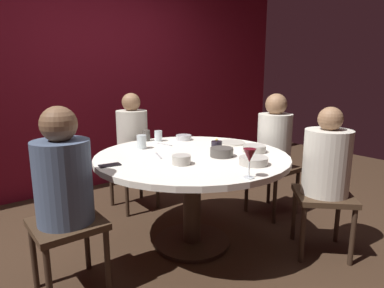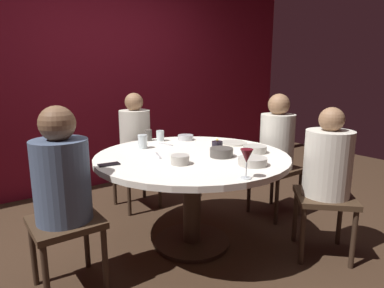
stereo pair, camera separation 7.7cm
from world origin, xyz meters
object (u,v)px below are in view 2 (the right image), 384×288
Objects in this scene: candle_holder at (217,146)px; cell_phone at (109,164)px; seated_diner_back at (135,138)px; cup_near_candle at (149,135)px; dining_table at (192,171)px; cup_by_right_diner at (160,136)px; bowl_serving_large at (186,137)px; bowl_sauce_side at (255,149)px; dinner_plate at (233,143)px; bowl_small_white at (252,161)px; seated_diner_front_right at (328,166)px; wine_glass at (247,157)px; seated_diner_right at (277,141)px; cup_by_left_diner at (143,142)px; seated_diner_left at (62,180)px; bowl_salad_center at (221,152)px; bowl_rice_portion at (180,160)px.

candle_holder is 0.87m from cell_phone.
seated_diner_back reaches higher than cup_near_candle.
cup_by_right_diner is (0.07, 0.58, 0.18)m from dining_table.
bowl_serving_large is 0.80× the size of bowl_sauce_side.
candle_holder reaches higher than dinner_plate.
dinner_plate is at bearing 57.78° from bowl_small_white.
dining_table is 15.27× the size of candle_holder.
seated_diner_front_right is at bearing -62.36° from cup_near_candle.
bowl_small_white is (-0.55, 0.21, 0.07)m from seated_diner_front_right.
wine_glass is at bearing -143.59° from bowl_small_white.
seated_diner_back reaches higher than cell_phone.
seated_diner_right is 1.26m from cup_by_left_diner.
seated_diner_right is 6.60× the size of wine_glass.
bowl_serving_large is at bearing 9.27° from cup_by_left_diner.
bowl_serving_large is 0.24m from cup_by_right_diner.
seated_diner_left is 1.80m from seated_diner_front_right.
seated_diner_back is at bearing 96.54° from bowl_salad_center.
seated_diner_front_right reaches higher than cup_near_candle.
seated_diner_right is 6.82× the size of bowl_salad_center.
wine_glass is 1.07m from cup_by_left_diner.
candle_holder is 0.99× the size of cup_by_right_diner.
dinner_plate is 0.66m from cup_by_right_diner.
seated_diner_back is 0.59m from cup_by_left_diner.
seated_diner_front_right is 7.94× the size of cell_phone.
dinner_plate is (1.47, 0.09, 0.02)m from seated_diner_left.
bowl_small_white is 2.00× the size of cup_by_right_diner.
bowl_rice_portion is (-0.23, -0.18, 0.17)m from dining_table.
seated_diner_right is 1.19m from cup_near_candle.
bowl_sauce_side reaches higher than dining_table.
bowl_rice_portion is at bearing -11.55° from seated_diner_back.
seated_diner_right is (1.94, -0.00, -0.00)m from seated_diner_left.
candle_holder is at bearing -73.67° from cup_by_right_diner.
wine_glass reaches higher than cell_phone.
bowl_salad_center is at bearing 12.42° from seated_diner_right.
cell_phone is at bearing 14.89° from seated_diner_left.
cup_by_right_diner is (-0.07, 0.77, 0.02)m from bowl_salad_center.
bowl_salad_center reaches higher than bowl_serving_large.
seated_diner_right is at bearing 45.97° from seated_diner_back.
bowl_rice_portion is at bearing 15.83° from seated_diner_front_right.
cup_near_candle is at bearing -17.36° from seated_diner_front_right.
seated_diner_front_right is at bearing -70.49° from bowl_serving_large.
cell_phone is 0.53m from cup_by_left_diner.
bowl_salad_center reaches higher than bowl_sauce_side.
cup_by_left_diner is at bearing 136.91° from candle_holder.
bowl_salad_center is 1.36× the size of bowl_rice_portion.
wine_glass is 1.21m from bowl_serving_large.
seated_diner_left is at bearing 142.48° from wine_glass.
seated_diner_front_right is 7.78× the size of bowl_serving_large.
cell_phone reaches higher than dining_table.
seated_diner_left is 1.33m from bowl_serving_large.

